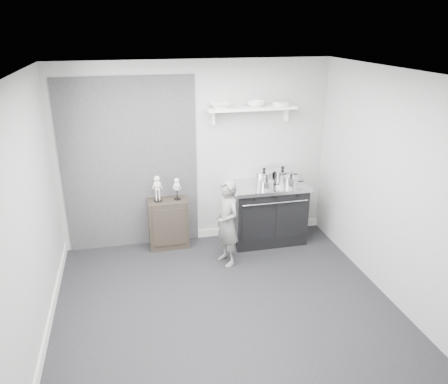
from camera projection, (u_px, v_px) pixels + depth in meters
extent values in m
plane|color=black|center=(224.00, 303.00, 5.26)|extent=(4.00, 4.00, 0.00)
cube|color=#9C9D9A|center=(196.00, 155.00, 6.40)|extent=(4.00, 0.02, 2.70)
cube|color=#9C9D9A|center=(280.00, 292.00, 3.14)|extent=(4.00, 0.02, 2.70)
cube|color=#9C9D9A|center=(28.00, 217.00, 4.35)|extent=(0.02, 3.60, 2.70)
cube|color=#9C9D9A|center=(387.00, 185.00, 5.19)|extent=(0.02, 3.60, 2.70)
cube|color=silver|center=(224.00, 72.00, 4.28)|extent=(4.00, 3.60, 0.02)
cube|color=black|center=(131.00, 166.00, 6.23)|extent=(1.90, 0.02, 2.50)
cube|color=silver|center=(259.00, 228.00, 7.06)|extent=(2.00, 0.03, 0.12)
cube|color=silver|center=(49.00, 323.00, 4.82)|extent=(0.03, 3.60, 0.12)
cube|color=white|center=(252.00, 108.00, 6.21)|extent=(1.30, 0.26, 0.04)
cube|color=white|center=(213.00, 117.00, 6.20)|extent=(0.03, 0.12, 0.20)
cube|color=white|center=(286.00, 114.00, 6.44)|extent=(0.03, 0.12, 0.20)
cube|color=black|center=(267.00, 214.00, 6.66)|extent=(1.08, 0.65, 0.86)
cube|color=silver|center=(268.00, 186.00, 6.50)|extent=(1.14, 0.69, 0.05)
cube|color=black|center=(257.00, 223.00, 6.31)|extent=(0.45, 0.02, 0.56)
cube|color=black|center=(291.00, 220.00, 6.42)|extent=(0.45, 0.02, 0.56)
cylinder|color=silver|center=(276.00, 203.00, 6.22)|extent=(0.97, 0.02, 0.02)
cylinder|color=black|center=(254.00, 199.00, 6.14)|extent=(0.04, 0.03, 0.04)
cylinder|color=black|center=(276.00, 197.00, 6.21)|extent=(0.04, 0.03, 0.04)
cylinder|color=black|center=(297.00, 195.00, 6.27)|extent=(0.04, 0.03, 0.04)
cube|color=black|center=(168.00, 223.00, 6.49)|extent=(0.57, 0.33, 0.74)
imported|color=slate|center=(227.00, 223.00, 5.94)|extent=(0.41, 0.51, 1.23)
cylinder|color=silver|center=(264.00, 177.00, 6.57)|extent=(0.28, 0.28, 0.15)
cylinder|color=silver|center=(264.00, 171.00, 6.54)|extent=(0.29, 0.29, 0.02)
sphere|color=black|center=(264.00, 169.00, 6.53)|extent=(0.05, 0.05, 0.05)
cylinder|color=black|center=(275.00, 176.00, 6.61)|extent=(0.10, 0.02, 0.02)
cylinder|color=silver|center=(282.00, 175.00, 6.63)|extent=(0.30, 0.30, 0.15)
cylinder|color=silver|center=(283.00, 170.00, 6.60)|extent=(0.31, 0.31, 0.02)
sphere|color=black|center=(283.00, 168.00, 6.59)|extent=(0.05, 0.05, 0.05)
cylinder|color=black|center=(294.00, 174.00, 6.67)|extent=(0.10, 0.02, 0.02)
cylinder|color=silver|center=(291.00, 182.00, 6.36)|extent=(0.21, 0.21, 0.14)
cylinder|color=silver|center=(291.00, 177.00, 6.34)|extent=(0.22, 0.22, 0.02)
sphere|color=black|center=(291.00, 175.00, 6.33)|extent=(0.04, 0.04, 0.04)
cylinder|color=black|center=(300.00, 181.00, 6.39)|extent=(0.10, 0.02, 0.02)
cylinder|color=silver|center=(267.00, 185.00, 6.29)|extent=(0.21, 0.21, 0.10)
cylinder|color=silver|center=(267.00, 181.00, 6.27)|extent=(0.21, 0.21, 0.02)
sphere|color=black|center=(267.00, 180.00, 6.26)|extent=(0.04, 0.04, 0.04)
cylinder|color=black|center=(276.00, 184.00, 6.32)|extent=(0.10, 0.02, 0.02)
imported|color=white|center=(220.00, 105.00, 6.09)|extent=(0.30, 0.30, 0.07)
imported|color=white|center=(256.00, 104.00, 6.20)|extent=(0.25, 0.25, 0.08)
cylinder|color=silver|center=(281.00, 103.00, 6.29)|extent=(0.25, 0.25, 0.06)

